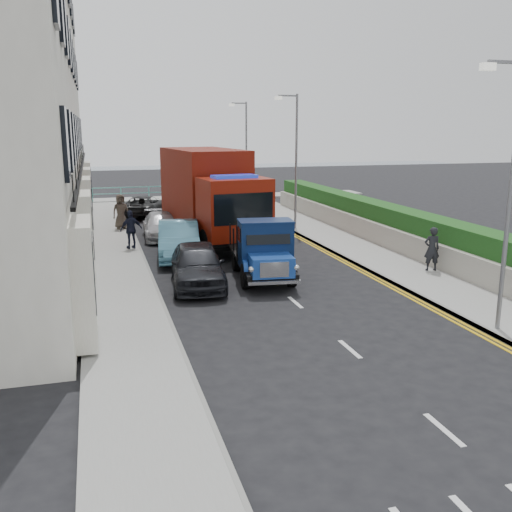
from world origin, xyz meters
name	(u,v)px	position (x,y,z in m)	size (l,w,h in m)	color
ground	(319,323)	(0.00, 0.00, 0.00)	(120.00, 120.00, 0.00)	black
pavement_west	(116,261)	(-5.20, 9.00, 0.06)	(2.40, 38.00, 0.12)	gray
pavement_east	(353,247)	(5.30, 9.00, 0.06)	(2.60, 38.00, 0.12)	gray
promenade	(175,198)	(0.00, 29.00, 0.06)	(30.00, 2.50, 0.12)	gray
sea_plane	(141,170)	(0.00, 60.00, 0.00)	(120.00, 120.00, 0.00)	slate
garden_east	(392,227)	(7.21, 9.00, 0.90)	(1.45, 28.00, 1.75)	#B2AD9E
seafront_railing	(176,193)	(0.00, 28.20, 0.58)	(13.00, 0.08, 1.11)	#59B2A5
lamp_near	(507,183)	(4.18, -2.00, 4.00)	(1.23, 0.18, 7.00)	slate
lamp_mid	(294,154)	(4.18, 14.00, 4.00)	(1.23, 0.18, 7.00)	slate
lamp_far	(245,147)	(4.18, 24.00, 4.00)	(1.23, 0.18, 7.00)	slate
bedford_lorry	(265,254)	(-0.22, 4.62, 1.01)	(2.33, 4.82, 2.20)	black
red_lorry	(210,194)	(-0.64, 12.13, 2.32)	(3.71, 8.56, 4.35)	black
parked_car_front	(197,265)	(-2.60, 4.77, 0.75)	(1.77, 4.40, 1.50)	black
parked_car_mid	(179,240)	(-2.60, 9.17, 0.77)	(1.63, 4.67, 1.54)	#5598B6
parked_car_rear	(161,226)	(-2.78, 13.80, 0.61)	(1.72, 4.24, 1.23)	#B7B7BC
seafront_car_left	(144,206)	(-2.99, 21.12, 0.64)	(2.13, 4.61, 1.28)	black
seafront_car_right	(218,204)	(1.39, 20.00, 0.74)	(1.75, 4.34, 1.48)	#BABABF
pedestrian_east_near	(432,249)	(6.10, 4.01, 0.95)	(0.60, 0.40, 1.65)	black
pedestrian_west_near	(131,229)	(-4.40, 11.13, 0.97)	(1.00, 0.41, 1.70)	black
pedestrian_west_far	(121,212)	(-4.58, 16.33, 1.03)	(0.89, 0.58, 1.83)	#40372E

